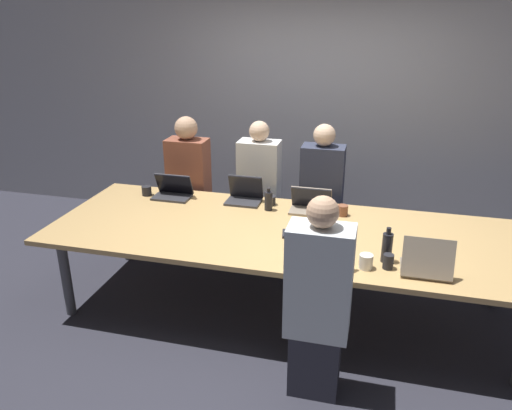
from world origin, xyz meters
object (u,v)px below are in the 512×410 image
stapler (334,243)px  laptop_near_right (426,264)px  laptop_far_center (311,204)px  laptop_far_left (173,191)px  laptop_far_midleft (245,194)px  cup_far_center (343,210)px  cup_near_midright (366,261)px  bottle_near_midright (293,241)px  person_far_center (321,198)px  person_far_midleft (259,192)px  bottle_far_midleft (268,201)px  bottle_near_right (387,247)px  person_near_midright (318,303)px  cup_near_right (388,262)px  cup_far_left (147,191)px  laptop_near_midright (324,257)px  person_far_left (189,188)px  cup_far_midleft (271,200)px

stapler → laptop_near_right: bearing=-50.0°
laptop_far_center → laptop_far_left: bearing=179.0°
laptop_far_midleft → cup_far_center: 0.90m
cup_near_midright → bottle_near_midright: 0.52m
laptop_far_left → person_far_center: 1.41m
person_far_midleft → person_far_center: bearing=-2.4°
bottle_far_midleft → person_far_center: (0.39, 0.57, -0.15)m
laptop_far_midleft → bottle_near_right: bottle_near_right is taller
person_near_midright → cup_near_right: size_ratio=13.13×
cup_far_left → laptop_near_midright: size_ratio=0.27×
laptop_far_midleft → bottle_near_midright: bearing=-55.8°
person_far_left → cup_near_midright: (1.80, -1.34, 0.10)m
laptop_far_left → person_far_left: size_ratio=0.25×
laptop_far_midleft → cup_far_midleft: size_ratio=3.51×
person_far_midleft → stapler: person_far_midleft is taller
cup_far_left → stapler: (1.82, -0.64, -0.02)m
laptop_far_left → person_near_midright: size_ratio=0.25×
person_far_left → cup_far_left: 0.50m
person_far_left → bottle_near_midright: size_ratio=6.39×
person_far_midleft → person_near_midright: 2.03m
laptop_near_midright → cup_near_midright: (0.28, 0.05, -0.03)m
bottle_near_midright → laptop_far_center: bearing=90.0°
bottle_far_midleft → laptop_near_right: (1.26, -0.84, -0.01)m
cup_far_center → bottle_near_right: bearing=-64.0°
cup_far_left → laptop_near_right: bearing=-20.4°
laptop_far_center → cup_far_center: laptop_far_center is taller
person_far_left → laptop_near_midright: 2.07m
cup_near_midright → laptop_near_right: size_ratio=0.31×
laptop_far_center → cup_far_center: bearing=-4.9°
laptop_far_midleft → stapler: 1.14m
laptop_far_left → person_far_midleft: person_far_midleft is taller
laptop_far_center → person_far_center: size_ratio=0.25×
laptop_far_center → laptop_near_midright: bearing=-76.1°
laptop_far_left → cup_near_midright: laptop_far_left is taller
cup_near_right → person_far_left: bearing=146.2°
bottle_near_right → laptop_far_midleft: bearing=145.7°
person_far_center → cup_far_center: (0.25, -0.53, 0.11)m
person_far_midleft → bottle_near_midright: (0.59, -1.35, 0.16)m
person_far_midleft → person_near_midright: size_ratio=1.00×
bottle_far_midleft → cup_near_midright: bottle_far_midleft is taller
person_far_center → bottle_near_right: person_far_center is taller
cup_near_midright → laptop_near_right: laptop_near_right is taller
laptop_far_midleft → person_near_midright: (0.86, -1.39, -0.14)m
person_near_midright → cup_far_center: person_near_midright is taller
laptop_far_midleft → bottle_near_midright: size_ratio=1.42×
laptop_near_midright → bottle_near_right: size_ratio=1.28×
cup_near_midright → stapler: (-0.24, 0.28, -0.03)m
laptop_near_right → cup_near_right: bearing=-5.4°
bottle_far_midleft → person_far_center: person_far_center is taller
person_far_midleft → person_far_center: 0.62m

